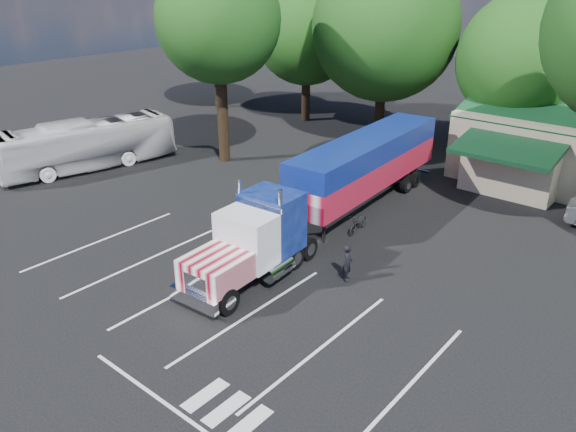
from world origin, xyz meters
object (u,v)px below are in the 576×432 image
Objects in this scene: bicycle at (359,223)px; tour_bus at (87,145)px; woman at (348,263)px; semi_truck at (341,180)px.

bicycle is 18.61m from tour_bus.
woman is at bearing -69.77° from bicycle.
semi_truck reaches higher than bicycle.
woman is at bearing -55.66° from semi_truck.
woman reaches higher than bicycle.
woman is (3.56, -4.56, -1.46)m from semi_truck.
woman is 4.72m from bicycle.
semi_truck is at bearing 157.08° from bicycle.
tour_bus reaches higher than woman.
bicycle is (1.38, -0.39, -1.79)m from semi_truck.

